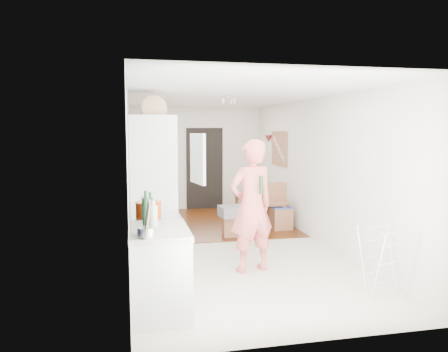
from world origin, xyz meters
name	(u,v)px	position (x,y,z in m)	size (l,w,h in m)	color
room_shell	(227,172)	(0.00, 0.00, 1.25)	(3.20, 7.00, 2.50)	silver
floor	(227,245)	(0.00, 0.00, 0.00)	(3.20, 7.00, 0.01)	silver
wood_floor_overlay	(208,222)	(0.00, 1.85, 0.01)	(3.20, 3.30, 0.01)	#632D0F
sage_wall_panel	(128,138)	(-1.59, -2.00, 1.85)	(0.02, 3.00, 1.30)	slate
tile_splashback	(130,208)	(-1.59, -2.55, 1.15)	(0.02, 1.90, 0.50)	black
doorway_recess	(205,169)	(0.20, 3.48, 1.00)	(0.90, 0.04, 2.00)	black
base_cabinet	(159,274)	(-1.30, -2.55, 0.43)	(0.60, 0.90, 0.86)	silver
worktop	(159,231)	(-1.30, -2.55, 0.89)	(0.62, 0.92, 0.06)	beige
range_cooker	(155,253)	(-1.30, -1.80, 0.44)	(0.60, 0.60, 0.88)	silver
cooker_top	(155,216)	(-1.30, -1.80, 0.90)	(0.60, 0.60, 0.04)	silver
fridge_housing	(153,191)	(-1.27, -0.78, 1.07)	(0.66, 0.66, 2.15)	silver
fridge_door	(198,159)	(-0.66, -1.08, 1.55)	(0.56, 0.04, 0.70)	silver
fridge_interior	(174,158)	(-0.96, -0.78, 1.55)	(0.02, 0.52, 0.66)	white
pinboard	(279,148)	(1.58, 1.90, 1.55)	(0.03, 0.90, 0.70)	tan
pinboard_frame	(279,148)	(1.57, 1.90, 1.55)	(0.01, 0.94, 0.74)	#A86345
wall_sconce	(269,139)	(1.54, 2.55, 1.75)	(0.18, 0.18, 0.16)	maroon
person	(252,194)	(0.03, -1.39, 1.07)	(0.78, 0.51, 2.15)	#E66762
dining_table	(260,212)	(1.06, 1.58, 0.23)	(1.32, 0.73, 0.46)	#A86345
dining_chair	(281,207)	(1.28, 0.94, 0.45)	(0.38, 0.38, 0.91)	#A86345
stool	(231,227)	(0.19, 0.56, 0.19)	(0.29, 0.29, 0.37)	#A86345
grey_drape	(232,211)	(0.21, 0.55, 0.47)	(0.43, 0.43, 0.19)	gray
drying_rack	(385,262)	(1.31, -2.63, 0.41)	(0.42, 0.38, 0.82)	silver
bread_bin	(154,109)	(-1.24, -0.79, 2.25)	(0.37, 0.35, 0.19)	tan
red_casserole	(148,209)	(-1.38, -1.90, 1.01)	(0.31, 0.31, 0.18)	#CA3808
steel_pan	(147,232)	(-1.43, -2.89, 0.97)	(0.18, 0.18, 0.09)	silver
held_bottle	(261,185)	(0.12, -1.56, 1.22)	(0.05, 0.05, 0.24)	#143E1C
bottle_a	(146,213)	(-1.43, -2.49, 1.08)	(0.07, 0.07, 0.32)	#143E1C
bottle_b	(150,210)	(-1.37, -2.17, 1.05)	(0.06, 0.06, 0.27)	#143E1C
bottle_c	(153,216)	(-1.35, -2.45, 1.03)	(0.09, 0.09, 0.23)	silver
pepper_mill_front	(144,210)	(-1.43, -2.02, 1.02)	(0.06, 0.06, 0.21)	tan
pepper_mill_back	(146,213)	(-1.41, -2.18, 1.02)	(0.05, 0.05, 0.20)	tan
chopping_boards	(147,219)	(-1.42, -2.88, 1.09)	(0.04, 0.26, 0.35)	tan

